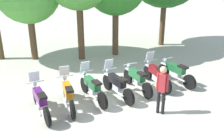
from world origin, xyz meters
name	(u,v)px	position (x,y,z in m)	size (l,w,h in m)	color
ground_plane	(116,95)	(0.00, 0.00, 0.00)	(80.00, 80.00, 0.00)	#BCB7A8
motorcycle_0	(40,100)	(-2.91, -0.42, 0.52)	(0.62, 2.18, 1.37)	black
motorcycle_1	(68,94)	(-1.93, -0.24, 0.52)	(0.62, 2.19, 1.37)	black
motorcycle_2	(92,87)	(-0.98, -0.01, 0.52)	(0.65, 2.17, 1.37)	black
motorcycle_3	(117,84)	(-0.01, -0.07, 0.52)	(0.67, 2.17, 1.37)	black
motorcycle_4	(137,79)	(0.96, 0.18, 0.50)	(0.62, 2.19, 0.99)	black
motorcycle_5	(156,74)	(1.93, 0.30, 0.52)	(0.62, 2.19, 1.37)	black
motorcycle_6	(176,72)	(2.89, 0.29, 0.50)	(0.70, 2.17, 0.99)	black
person_0	(162,87)	(0.94, -1.77, 1.01)	(0.35, 0.33, 1.72)	black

